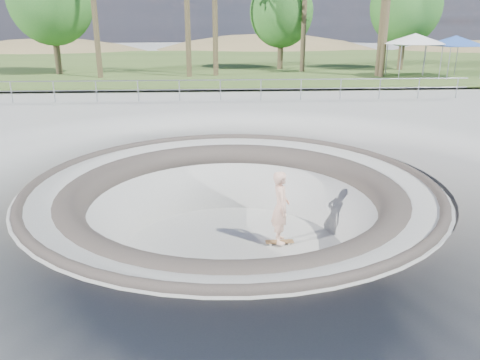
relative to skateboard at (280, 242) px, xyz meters
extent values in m
plane|color=#A8A8A3|center=(-1.30, -0.30, 1.84)|extent=(180.00, 180.00, 0.00)
torus|color=#A8A8A3|center=(-1.30, -0.30, -0.16)|extent=(14.00, 14.00, 4.00)
cylinder|color=#A8A8A3|center=(-1.30, -0.30, -0.11)|extent=(6.60, 6.60, 0.10)
torus|color=#463C38|center=(-1.30, -0.30, 1.82)|extent=(10.24, 10.24, 0.24)
torus|color=#463C38|center=(-1.30, -0.30, 1.39)|extent=(8.91, 8.91, 0.81)
cube|color=#3D5923|center=(-1.30, 33.70, 2.06)|extent=(180.00, 36.00, 0.12)
ellipsoid|color=olive|center=(-23.30, 54.70, -4.60)|extent=(50.40, 36.00, 23.40)
ellipsoid|color=olive|center=(6.70, 59.70, -6.03)|extent=(61.60, 44.00, 28.60)
ellipsoid|color=olive|center=(33.70, 51.70, -3.53)|extent=(42.00, 30.00, 19.50)
cylinder|color=gray|center=(-1.30, 11.70, 3.01)|extent=(25.00, 0.05, 0.05)
cylinder|color=gray|center=(-1.30, 11.70, 2.56)|extent=(25.00, 0.05, 0.05)
cube|color=brown|center=(0.00, 0.00, 0.01)|extent=(0.77, 0.22, 0.02)
cylinder|color=silver|center=(0.00, 0.00, -0.03)|extent=(0.03, 0.16, 0.03)
cylinder|color=silver|center=(0.00, 0.00, -0.03)|extent=(0.03, 0.16, 0.03)
cylinder|color=beige|center=(0.00, 0.00, -0.03)|extent=(0.06, 0.03, 0.06)
cylinder|color=beige|center=(0.00, 0.00, -0.03)|extent=(0.06, 0.03, 0.06)
cylinder|color=beige|center=(0.00, 0.00, -0.03)|extent=(0.06, 0.03, 0.06)
cylinder|color=beige|center=(0.00, 0.00, -0.03)|extent=(0.06, 0.03, 0.06)
imported|color=#EAB297|center=(0.00, 0.00, 1.02)|extent=(0.48, 0.73, 2.00)
cylinder|color=gray|center=(10.55, 18.78, 3.17)|extent=(0.06, 0.06, 2.10)
cylinder|color=gray|center=(13.22, 18.78, 3.17)|extent=(0.06, 0.06, 2.10)
cylinder|color=gray|center=(10.55, 21.45, 3.17)|extent=(0.06, 0.06, 2.10)
cylinder|color=gray|center=(13.22, 21.45, 3.17)|extent=(0.06, 0.06, 2.10)
cube|color=silver|center=(11.88, 20.12, 4.31)|extent=(2.96, 2.96, 0.08)
cone|color=silver|center=(11.88, 20.12, 4.64)|extent=(5.66, 5.66, 0.67)
cylinder|color=gray|center=(13.28, 18.60, 3.12)|extent=(0.06, 0.06, 2.00)
cylinder|color=gray|center=(13.28, 21.14, 3.12)|extent=(0.06, 0.06, 2.00)
cylinder|color=gray|center=(15.82, 21.14, 3.12)|extent=(0.06, 0.06, 2.00)
cube|color=#2E53A8|center=(14.55, 19.87, 4.20)|extent=(3.17, 3.17, 0.08)
cone|color=#2E53A8|center=(14.55, 19.87, 4.52)|extent=(5.30, 5.30, 0.64)
cylinder|color=brown|center=(-3.19, 21.44, 6.17)|extent=(0.36, 0.36, 8.33)
cylinder|color=brown|center=(5.20, 24.40, 6.45)|extent=(0.36, 0.36, 8.89)
cylinder|color=brown|center=(9.91, 21.16, 6.78)|extent=(0.36, 0.36, 9.54)
cylinder|color=brown|center=(9.94, 20.52, 6.48)|extent=(0.36, 0.36, 8.96)
cylinder|color=brown|center=(-12.63, 23.76, 4.45)|extent=(0.44, 0.44, 4.90)
cylinder|color=brown|center=(3.83, 26.50, 4.05)|extent=(0.44, 0.44, 4.09)
ellipsoid|color=#256A24|center=(3.83, 26.50, 6.39)|extent=(4.89, 4.44, 5.33)
cylinder|color=brown|center=(13.14, 25.27, 4.26)|extent=(0.44, 0.44, 4.50)
ellipsoid|color=#256A24|center=(13.14, 25.27, 6.83)|extent=(5.38, 4.89, 5.87)
camera|label=1|loc=(-1.83, -11.47, 5.72)|focal=35.00mm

